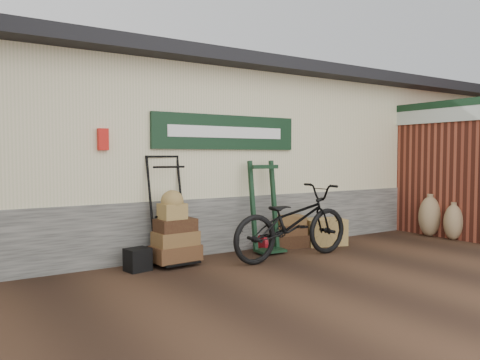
% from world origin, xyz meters
% --- Properties ---
extents(ground, '(80.00, 80.00, 0.00)m').
position_xyz_m(ground, '(0.00, 0.00, 0.00)').
color(ground, black).
rests_on(ground, ground).
extents(station_building, '(14.40, 4.10, 3.20)m').
position_xyz_m(station_building, '(-0.01, 2.74, 1.61)').
color(station_building, '#4C4C47').
rests_on(station_building, ground).
extents(brick_outbuilding, '(1.71, 4.51, 2.62)m').
position_xyz_m(brick_outbuilding, '(4.70, 1.19, 1.30)').
color(brick_outbuilding, maroon).
rests_on(brick_outbuilding, ground).
extents(porter_trolley, '(0.85, 0.66, 1.61)m').
position_xyz_m(porter_trolley, '(-1.40, 0.78, 0.81)').
color(porter_trolley, black).
rests_on(porter_trolley, ground).
extents(green_barrow, '(0.56, 0.48, 1.49)m').
position_xyz_m(green_barrow, '(0.25, 0.68, 0.74)').
color(green_barrow, black).
rests_on(green_barrow, ground).
extents(suitcase_stack, '(0.70, 0.53, 0.55)m').
position_xyz_m(suitcase_stack, '(0.83, 0.79, 0.28)').
color(suitcase_stack, black).
rests_on(suitcase_stack, ground).
extents(wicker_hamper, '(0.81, 0.65, 0.46)m').
position_xyz_m(wicker_hamper, '(1.49, 0.62, 0.23)').
color(wicker_hamper, olive).
rests_on(wicker_hamper, ground).
extents(black_trunk, '(0.36, 0.32, 0.31)m').
position_xyz_m(black_trunk, '(-1.96, 0.60, 0.16)').
color(black_trunk, black).
rests_on(black_trunk, ground).
extents(bicycle, '(0.79, 2.17, 1.26)m').
position_xyz_m(bicycle, '(0.31, 0.05, 0.63)').
color(bicycle, black).
rests_on(bicycle, ground).
extents(burlap_sack_left, '(0.57, 0.51, 0.78)m').
position_xyz_m(burlap_sack_left, '(3.83, 0.14, 0.39)').
color(burlap_sack_left, olive).
rests_on(burlap_sack_left, ground).
extents(burlap_sack_right, '(0.52, 0.49, 0.66)m').
position_xyz_m(burlap_sack_right, '(3.85, -0.34, 0.33)').
color(burlap_sack_right, olive).
rests_on(burlap_sack_right, ground).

